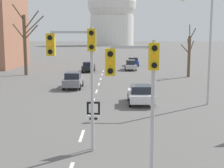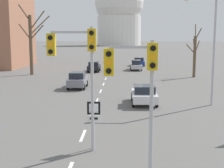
% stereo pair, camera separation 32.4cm
% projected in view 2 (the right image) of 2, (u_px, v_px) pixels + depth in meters
% --- Properties ---
extents(lane_stripe_1, '(0.16, 2.00, 0.01)m').
position_uv_depth(lane_stripe_1, '(83.00, 135.00, 16.27)').
color(lane_stripe_1, silver).
rests_on(lane_stripe_1, ground_plane).
extents(lane_stripe_2, '(0.16, 2.00, 0.01)m').
position_uv_depth(lane_stripe_2, '(91.00, 114.00, 20.71)').
color(lane_stripe_2, silver).
rests_on(lane_stripe_2, ground_plane).
extents(lane_stripe_3, '(0.16, 2.00, 0.01)m').
position_uv_depth(lane_stripe_3, '(97.00, 101.00, 25.16)').
color(lane_stripe_3, silver).
rests_on(lane_stripe_3, ground_plane).
extents(lane_stripe_4, '(0.16, 2.00, 0.01)m').
position_uv_depth(lane_stripe_4, '(101.00, 91.00, 29.61)').
color(lane_stripe_4, silver).
rests_on(lane_stripe_4, ground_plane).
extents(lane_stripe_5, '(0.16, 2.00, 0.01)m').
position_uv_depth(lane_stripe_5, '(103.00, 84.00, 34.06)').
color(lane_stripe_5, silver).
rests_on(lane_stripe_5, ground_plane).
extents(lane_stripe_6, '(0.16, 2.00, 0.01)m').
position_uv_depth(lane_stripe_6, '(106.00, 79.00, 38.50)').
color(lane_stripe_6, silver).
rests_on(lane_stripe_6, ground_plane).
extents(lane_stripe_7, '(0.16, 2.00, 0.01)m').
position_uv_depth(lane_stripe_7, '(107.00, 74.00, 42.95)').
color(lane_stripe_7, silver).
rests_on(lane_stripe_7, ground_plane).
extents(lane_stripe_8, '(0.16, 2.00, 0.01)m').
position_uv_depth(lane_stripe_8, '(109.00, 71.00, 47.40)').
color(lane_stripe_8, silver).
rests_on(lane_stripe_8, ground_plane).
extents(traffic_signal_centre_tall, '(2.12, 0.34, 5.54)m').
position_uv_depth(traffic_signal_centre_tall, '(78.00, 58.00, 13.49)').
color(traffic_signal_centre_tall, '#B2B2B7').
rests_on(traffic_signal_centre_tall, ground_plane).
extents(traffic_signal_near_right, '(1.89, 0.34, 4.98)m').
position_uv_depth(traffic_signal_near_right, '(137.00, 74.00, 11.07)').
color(traffic_signal_near_right, '#B2B2B7').
rests_on(traffic_signal_near_right, ground_plane).
extents(route_sign_post, '(0.60, 0.08, 2.25)m').
position_uv_depth(route_sign_post, '(94.00, 116.00, 14.17)').
color(route_sign_post, '#B2B2B7').
rests_on(route_sign_post, ground_plane).
extents(street_lamp_right, '(2.41, 0.36, 8.02)m').
position_uv_depth(street_lamp_right, '(208.00, 39.00, 22.87)').
color(street_lamp_right, '#B2B2B7').
rests_on(street_lamp_right, ground_plane).
extents(sedan_near_left, '(1.77, 4.21, 1.50)m').
position_uv_depth(sedan_near_left, '(94.00, 66.00, 46.46)').
color(sedan_near_left, black).
rests_on(sedan_near_left, ground_plane).
extents(sedan_near_right, '(1.73, 4.43, 1.58)m').
position_uv_depth(sedan_near_right, '(136.00, 65.00, 48.69)').
color(sedan_near_right, '#B7B7BC').
rests_on(sedan_near_right, ground_plane).
extents(sedan_mid_centre, '(1.77, 3.85, 1.62)m').
position_uv_depth(sedan_mid_centre, '(78.00, 80.00, 31.37)').
color(sedan_mid_centre, slate).
rests_on(sedan_mid_centre, ground_plane).
extents(sedan_far_left, '(1.91, 3.80, 1.46)m').
position_uv_depth(sedan_far_left, '(144.00, 94.00, 23.92)').
color(sedan_far_left, silver).
rests_on(sedan_far_left, ground_plane).
extents(sedan_far_right, '(1.96, 4.22, 1.51)m').
position_uv_depth(sedan_far_right, '(139.00, 61.00, 55.96)').
color(sedan_far_right, navy).
rests_on(sedan_far_right, ground_plane).
extents(bare_tree_left_near, '(3.98, 3.37, 9.32)m').
position_uv_depth(bare_tree_left_near, '(31.00, 41.00, 42.04)').
color(bare_tree_left_near, brown).
rests_on(bare_tree_left_near, ground_plane).
extents(bare_tree_right_near, '(1.90, 2.12, 6.77)m').
position_uv_depth(bare_tree_right_near, '(195.00, 54.00, 39.75)').
color(bare_tree_right_near, brown).
rests_on(bare_tree_right_near, ground_plane).
extents(capitol_dome, '(30.54, 30.54, 43.14)m').
position_uv_depth(capitol_dome, '(119.00, 12.00, 196.16)').
color(capitol_dome, silver).
rests_on(capitol_dome, ground_plane).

